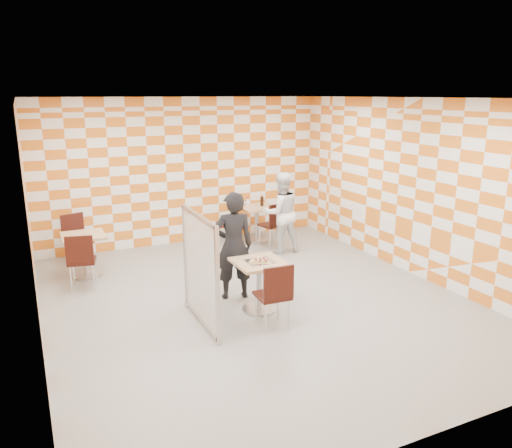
{
  "coord_description": "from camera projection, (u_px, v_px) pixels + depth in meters",
  "views": [
    {
      "loc": [
        -2.98,
        -6.4,
        3.06
      ],
      "look_at": [
        0.1,
        0.2,
        1.15
      ],
      "focal_mm": 35.0,
      "sensor_mm": 36.0,
      "label": 1
    }
  ],
  "objects": [
    {
      "name": "partition",
      "position": [
        200.0,
        270.0,
        6.64
      ],
      "size": [
        0.08,
        1.38,
        1.55
      ],
      "color": "white",
      "rests_on": "ground"
    },
    {
      "name": "empty_table",
      "position": [
        84.0,
        248.0,
        8.5
      ],
      "size": [
        0.7,
        0.7,
        0.75
      ],
      "color": "tan",
      "rests_on": "ground"
    },
    {
      "name": "man_dark",
      "position": [
        233.0,
        246.0,
        7.53
      ],
      "size": [
        0.67,
        0.51,
        1.66
      ],
      "primitive_type": "imported",
      "rotation": [
        0.0,
        0.0,
        2.95
      ],
      "color": "black",
      "rests_on": "ground"
    },
    {
      "name": "chair_second_front",
      "position": [
        274.0,
        221.0,
        10.12
      ],
      "size": [
        0.5,
        0.51,
        0.92
      ],
      "color": "black",
      "rests_on": "ground"
    },
    {
      "name": "main_table",
      "position": [
        259.0,
        277.0,
        7.15
      ],
      "size": [
        0.7,
        0.7,
        0.75
      ],
      "color": "tan",
      "rests_on": "ground"
    },
    {
      "name": "room_shell",
      "position": [
        241.0,
        198.0,
        7.7
      ],
      "size": [
        7.0,
        7.0,
        7.0
      ],
      "color": "#969690",
      "rests_on": "ground"
    },
    {
      "name": "chair_second_side",
      "position": [
        231.0,
        219.0,
        10.29
      ],
      "size": [
        0.52,
        0.51,
        0.92
      ],
      "color": "black",
      "rests_on": "ground"
    },
    {
      "name": "chair_main_front",
      "position": [
        275.0,
        291.0,
        6.54
      ],
      "size": [
        0.44,
        0.45,
        0.92
      ],
      "color": "black",
      "rests_on": "ground"
    },
    {
      "name": "chair_empty_near",
      "position": [
        81.0,
        257.0,
        7.91
      ],
      "size": [
        0.5,
        0.51,
        0.92
      ],
      "color": "black",
      "rests_on": "ground"
    },
    {
      "name": "sport_bottle",
      "position": [
        248.0,
        202.0,
        10.55
      ],
      "size": [
        0.06,
        0.06,
        0.2
      ],
      "color": "white",
      "rests_on": "second_table"
    },
    {
      "name": "chair_empty_far",
      "position": [
        76.0,
        235.0,
        9.16
      ],
      "size": [
        0.53,
        0.53,
        0.92
      ],
      "color": "black",
      "rests_on": "ground"
    },
    {
      "name": "man_white",
      "position": [
        281.0,
        213.0,
        9.77
      ],
      "size": [
        0.81,
        0.65,
        1.6
      ],
      "primitive_type": "imported",
      "rotation": [
        0.0,
        0.0,
        3.07
      ],
      "color": "white",
      "rests_on": "ground"
    },
    {
      "name": "soda_bottle",
      "position": [
        262.0,
        201.0,
        10.58
      ],
      "size": [
        0.07,
        0.07,
        0.23
      ],
      "color": "black",
      "rests_on": "second_table"
    },
    {
      "name": "pizza_on_foil",
      "position": [
        260.0,
        260.0,
        7.07
      ],
      "size": [
        0.4,
        0.4,
        0.04
      ],
      "color": "silver",
      "rests_on": "main_table"
    },
    {
      "name": "second_table",
      "position": [
        257.0,
        218.0,
        10.58
      ],
      "size": [
        0.7,
        0.7,
        0.75
      ],
      "color": "tan",
      "rests_on": "ground"
    }
  ]
}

